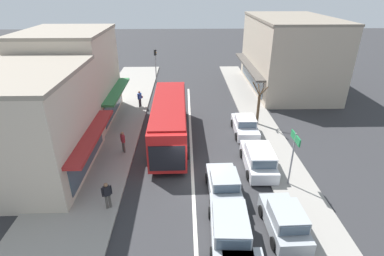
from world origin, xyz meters
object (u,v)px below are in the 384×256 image
at_px(sedan_behind_bus_near, 224,186).
at_px(pedestrian_with_handbag_near, 140,98).
at_px(pedestrian_browsing_midblock, 123,141).
at_px(parked_sedan_kerb_third, 245,126).
at_px(city_bus, 169,118).
at_px(street_tree_right, 258,106).
at_px(pedestrian_far_walker, 107,194).
at_px(parked_wagon_kerb_second, 259,159).
at_px(wagon_adjacent_lane_lead, 230,227).
at_px(traffic_light_downstreet, 155,61).
at_px(parked_hatchback_kerb_front, 285,221).
at_px(directional_road_sign, 294,147).

height_order(sedan_behind_bus_near, pedestrian_with_handbag_near, pedestrian_with_handbag_near).
bearing_deg(pedestrian_browsing_midblock, parked_sedan_kerb_third, 18.24).
height_order(city_bus, parked_sedan_kerb_third, city_bus).
bearing_deg(street_tree_right, pedestrian_far_walker, -134.58).
xyz_separation_m(sedan_behind_bus_near, pedestrian_browsing_midblock, (-6.74, 4.98, 0.40)).
xyz_separation_m(city_bus, parked_wagon_kerb_second, (6.09, -4.28, -1.14)).
xyz_separation_m(wagon_adjacent_lane_lead, pedestrian_browsing_midblock, (-6.59, 8.33, 0.32)).
distance_m(parked_wagon_kerb_second, pedestrian_browsing_midblock, 9.65).
relative_size(parked_sedan_kerb_third, pedestrian_browsing_midblock, 2.59).
bearing_deg(sedan_behind_bus_near, pedestrian_browsing_midblock, 143.52).
bearing_deg(pedestrian_with_handbag_near, pedestrian_far_walker, -89.21).
height_order(parked_sedan_kerb_third, pedestrian_browsing_midblock, pedestrian_browsing_midblock).
distance_m(city_bus, parked_wagon_kerb_second, 7.53).
height_order(wagon_adjacent_lane_lead, pedestrian_browsing_midblock, pedestrian_browsing_midblock).
bearing_deg(traffic_light_downstreet, city_bus, -81.31).
bearing_deg(pedestrian_with_handbag_near, parked_hatchback_kerb_front, -61.07).
bearing_deg(parked_hatchback_kerb_front, city_bus, 121.25).
xyz_separation_m(parked_hatchback_kerb_front, parked_sedan_kerb_third, (0.08, 11.07, -0.05)).
distance_m(wagon_adjacent_lane_lead, street_tree_right, 13.73).
xyz_separation_m(parked_wagon_kerb_second, pedestrian_browsing_midblock, (-9.39, 2.19, 0.32)).
bearing_deg(traffic_light_downstreet, pedestrian_with_handbag_near, -96.83).
relative_size(city_bus, parked_sedan_kerb_third, 2.58).
relative_size(sedan_behind_bus_near, parked_hatchback_kerb_front, 1.13).
distance_m(city_bus, traffic_light_downstreet, 15.19).
distance_m(parked_hatchback_kerb_front, traffic_light_downstreet, 26.46).
height_order(pedestrian_with_handbag_near, pedestrian_browsing_midblock, same).
bearing_deg(directional_road_sign, traffic_light_downstreet, 114.92).
bearing_deg(city_bus, pedestrian_with_handbag_near, 115.35).
bearing_deg(city_bus, pedestrian_browsing_midblock, -147.80).
distance_m(wagon_adjacent_lane_lead, parked_hatchback_kerb_front, 2.82).
relative_size(sedan_behind_bus_near, parked_wagon_kerb_second, 0.94).
bearing_deg(city_bus, wagon_adjacent_lane_lead, -72.46).
relative_size(parked_wagon_kerb_second, directional_road_sign, 1.26).
xyz_separation_m(directional_road_sign, pedestrian_browsing_midblock, (-10.85, 4.11, -1.61)).
distance_m(parked_sedan_kerb_third, pedestrian_browsing_midblock, 9.98).
distance_m(parked_sedan_kerb_third, pedestrian_with_handbag_near, 11.10).
height_order(parked_hatchback_kerb_front, parked_wagon_kerb_second, parked_wagon_kerb_second).
bearing_deg(parked_hatchback_kerb_front, directional_road_sign, 69.16).
height_order(sedan_behind_bus_near, street_tree_right, street_tree_right).
xyz_separation_m(directional_road_sign, pedestrian_with_handbag_near, (-10.81, 13.07, -1.61)).
bearing_deg(parked_hatchback_kerb_front, street_tree_right, 83.41).
distance_m(wagon_adjacent_lane_lead, parked_sedan_kerb_third, 11.80).
xyz_separation_m(wagon_adjacent_lane_lead, traffic_light_downstreet, (-5.58, 25.39, 2.11)).
bearing_deg(parked_wagon_kerb_second, pedestrian_far_walker, -157.05).
xyz_separation_m(parked_sedan_kerb_third, pedestrian_browsing_midblock, (-9.47, -3.12, 0.40)).
relative_size(parked_hatchback_kerb_front, parked_sedan_kerb_third, 0.89).
relative_size(city_bus, pedestrian_browsing_midblock, 6.68).
bearing_deg(pedestrian_browsing_midblock, street_tree_right, 23.37).
bearing_deg(pedestrian_far_walker, pedestrian_browsing_midblock, 92.38).
bearing_deg(sedan_behind_bus_near, wagon_adjacent_lane_lead, -92.50).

